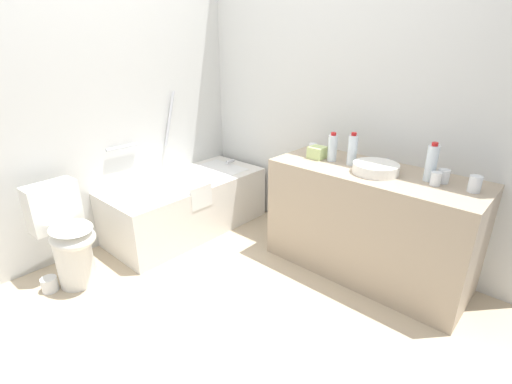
% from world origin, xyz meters
% --- Properties ---
extents(ground_plane, '(3.75, 3.75, 0.00)m').
position_xyz_m(ground_plane, '(0.00, 0.00, 0.00)').
color(ground_plane, '#C1AD8E').
extents(wall_back_tiled, '(3.15, 0.10, 2.49)m').
position_xyz_m(wall_back_tiled, '(0.00, 1.40, 1.24)').
color(wall_back_tiled, silver).
rests_on(wall_back_tiled, ground_plane).
extents(wall_right_mirror, '(0.10, 3.11, 2.49)m').
position_xyz_m(wall_right_mirror, '(1.43, 0.00, 1.24)').
color(wall_right_mirror, silver).
rests_on(wall_right_mirror, ground_plane).
extents(bathtub, '(1.47, 0.67, 1.25)m').
position_xyz_m(bathtub, '(0.59, 1.02, 0.27)').
color(bathtub, white).
rests_on(bathtub, ground_plane).
extents(toilet, '(0.35, 0.51, 0.76)m').
position_xyz_m(toilet, '(-0.50, 1.00, 0.37)').
color(toilet, white).
rests_on(toilet, ground_plane).
extents(vanity_counter, '(0.60, 1.48, 0.82)m').
position_xyz_m(vanity_counter, '(1.08, -0.55, 0.41)').
color(vanity_counter, tan).
rests_on(vanity_counter, ground_plane).
extents(sink_basin, '(0.31, 0.31, 0.07)m').
position_xyz_m(sink_basin, '(1.03, -0.57, 0.86)').
color(sink_basin, white).
rests_on(sink_basin, vanity_counter).
extents(sink_faucet, '(0.10, 0.15, 0.07)m').
position_xyz_m(sink_faucet, '(1.22, -0.57, 0.85)').
color(sink_faucet, '#ACACB1').
rests_on(sink_faucet, vanity_counter).
extents(water_bottle_0, '(0.07, 0.07, 0.26)m').
position_xyz_m(water_bottle_0, '(1.13, -0.89, 0.94)').
color(water_bottle_0, silver).
rests_on(water_bottle_0, vanity_counter).
extents(water_bottle_1, '(0.07, 0.07, 0.24)m').
position_xyz_m(water_bottle_1, '(1.09, -0.35, 0.94)').
color(water_bottle_1, silver).
rests_on(water_bottle_1, vanity_counter).
extents(water_bottle_2, '(0.07, 0.07, 0.22)m').
position_xyz_m(water_bottle_2, '(1.08, -0.19, 0.93)').
color(water_bottle_2, silver).
rests_on(water_bottle_2, vanity_counter).
extents(drinking_glass_0, '(0.07, 0.07, 0.10)m').
position_xyz_m(drinking_glass_0, '(1.11, -1.16, 0.87)').
color(drinking_glass_0, white).
rests_on(drinking_glass_0, vanity_counter).
extents(drinking_glass_1, '(0.07, 0.07, 0.09)m').
position_xyz_m(drinking_glass_1, '(1.15, -0.97, 0.87)').
color(drinking_glass_1, white).
rests_on(drinking_glass_1, vanity_counter).
extents(drinking_glass_2, '(0.07, 0.07, 0.09)m').
position_xyz_m(drinking_glass_2, '(1.07, -0.95, 0.87)').
color(drinking_glass_2, white).
rests_on(drinking_glass_2, vanity_counter).
extents(drinking_glass_3, '(0.06, 0.06, 0.08)m').
position_xyz_m(drinking_glass_3, '(1.14, 0.02, 0.87)').
color(drinking_glass_3, white).
rests_on(drinking_glass_3, vanity_counter).
extents(tissue_box, '(0.12, 0.12, 0.09)m').
position_xyz_m(tissue_box, '(1.07, -0.07, 0.87)').
color(tissue_box, '#C4DA88').
rests_on(tissue_box, vanity_counter).
extents(toilet_paper_roll, '(0.11, 0.11, 0.11)m').
position_xyz_m(toilet_paper_roll, '(-0.68, 1.01, 0.05)').
color(toilet_paper_roll, white).
rests_on(toilet_paper_roll, ground_plane).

